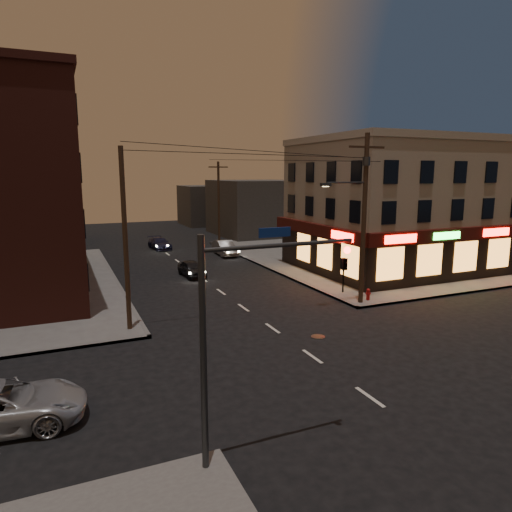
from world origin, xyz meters
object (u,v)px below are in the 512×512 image
sedan_mid (225,248)px  fire_hydrant (368,294)px  sedan_near (192,269)px  sedan_far (160,243)px

sedan_mid → fire_hydrant: bearing=-80.2°
sedan_near → fire_hydrant: (8.01, -11.38, -0.07)m
sedan_mid → fire_hydrant: sedan_mid is taller
sedan_far → fire_hydrant: sedan_far is taller
sedan_far → sedan_near: bearing=-96.8°
fire_hydrant → sedan_near: bearing=125.1°
sedan_near → sedan_mid: size_ratio=0.83×
sedan_near → fire_hydrant: 13.91m
fire_hydrant → sedan_far: bearing=106.6°
sedan_mid → fire_hydrant: (2.51, -19.16, -0.17)m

